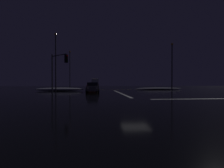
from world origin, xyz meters
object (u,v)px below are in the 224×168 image
Objects in this scene: sedan_silver at (93,86)px; streetlamp_right_near at (172,63)px; sedan_gray at (93,87)px; box_truck at (95,82)px; streetlamp_left_far at (70,67)px; sedan_red at (92,86)px; traffic_signal_nw at (58,66)px; sedan_green at (94,85)px; sedan_blue at (95,85)px; sedan_orange at (95,85)px; streetlamp_left_near at (56,58)px.

streetlamp_right_near reaches higher than sedan_silver.
sedan_gray is at bearing -88.77° from sedan_silver.
box_truck is 0.93× the size of streetlamp_right_near.
sedan_gray is 20.79m from streetlamp_left_far.
sedan_silver is (0.06, 6.13, 0.00)m from sedan_red.
traffic_signal_nw is 20.18m from streetlamp_right_near.
traffic_signal_nw is at bearing -85.46° from streetlamp_left_far.
sedan_green and sedan_blue have the same top height.
sedan_orange is 5.80m from sedan_green.
sedan_red and sedan_silver have the same top height.
sedan_red is 8.14m from streetlamp_left_near.
sedan_red is 1.00× the size of sedan_silver.
traffic_signal_nw is (-4.39, -14.53, 3.02)m from sedan_silver.
box_truck is (0.56, 31.74, 0.91)m from sedan_red.
sedan_gray is at bearing -167.69° from streetlamp_right_near.
streetlamp_right_near reaches higher than sedan_blue.
sedan_red is 0.49× the size of streetlamp_right_near.
sedan_red is 1.00× the size of sedan_blue.
streetlamp_left_far is (-6.40, 19.16, 4.91)m from sedan_gray.
sedan_silver is 0.43× the size of streetlamp_left_near.
sedan_blue is (0.25, 6.20, 0.00)m from sedan_green.
box_truck reaches higher than sedan_silver.
sedan_gray and sedan_orange have the same top height.
sedan_green is 0.49× the size of streetlamp_right_near.
streetlamp_left_near is (-6.60, -13.85, 4.97)m from sedan_orange.
sedan_red is 0.52× the size of box_truck.
traffic_signal_nw reaches higher than sedan_orange.
box_truck reaches higher than sedan_blue.
sedan_silver and sedan_blue have the same top height.
sedan_green is at bearing -92.30° from sedan_blue.
box_truck is at bearing 78.90° from streetlamp_left_near.
streetlamp_left_near is 1.14× the size of streetlamp_right_near.
streetlamp_left_far is (-6.75, -9.85, 4.91)m from sedan_blue.
sedan_gray is 1.00× the size of sedan_red.
streetlamp_left_far reaches higher than sedan_gray.
sedan_gray is 15.46m from streetlamp_right_near.
sedan_green is at bearing 88.65° from sedan_red.
streetlamp_left_near reaches higher than box_truck.
sedan_gray is at bearing -90.25° from sedan_green.
box_truck is at bearing 88.99° from sedan_red.
streetlamp_right_near is at bearing 18.14° from traffic_signal_nw.
sedan_red is 6.13m from sedan_silver.
streetlamp_right_near is (14.31, -13.85, 4.32)m from sedan_orange.
sedan_green is at bearing 89.75° from sedan_gray.
sedan_gray is 29.02m from sedan_blue.
box_truck reaches higher than sedan_gray.
sedan_silver is 0.78× the size of traffic_signal_nw.
sedan_red is 1.00× the size of sedan_green.
box_truck is 1.49× the size of traffic_signal_nw.
sedan_orange is 8.50m from streetlamp_left_far.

